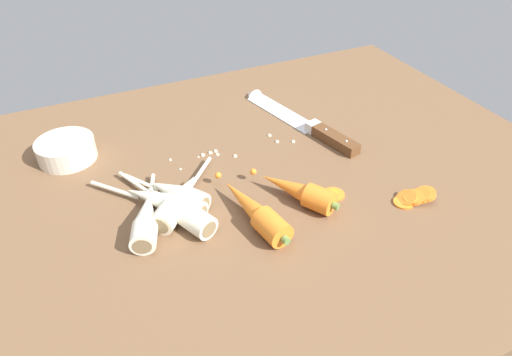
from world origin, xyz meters
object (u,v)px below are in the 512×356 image
Objects in this scene: parsnip_front at (177,208)px; parsnip_back at (178,200)px; carrot_slice_stray_near at (334,193)px; parsnip_mid_right at (146,219)px; prep_bowl at (66,149)px; chefs_knife at (294,118)px; parsnip_outer at (177,194)px; carrot_slice_stack at (414,197)px; whole_carrot_second at (299,191)px; parsnip_mid_left at (164,202)px; whole_carrot at (255,210)px.

parsnip_front and parsnip_back have the same top height.
parsnip_mid_right is at bearing 170.19° from carrot_slice_stray_near.
parsnip_back and prep_bowl have the same top height.
parsnip_outer is at bearing -152.92° from chefs_knife.
carrot_slice_stack is (5.43, -32.71, 0.18)cm from chefs_knife.
parsnip_front is 27.17cm from carrot_slice_stray_near.
whole_carrot_second is 22.69cm from parsnip_mid_left.
carrot_slice_stray_near is 51.42cm from prep_bowl.
parsnip_back is 2.31× the size of carrot_slice_stack.
parsnip_back is (6.00, 2.33, -0.00)cm from parsnip_mid_right.
parsnip_back is at bearing 21.18° from parsnip_mid_right.
parsnip_mid_left is at bearing -153.10° from chefs_knife.
carrot_slice_stack is at bearing -36.18° from prep_bowl.
whole_carrot reaches higher than parsnip_back.
parsnip_back is 1.54× the size of prep_bowl.
parsnip_back is 27.92cm from prep_bowl.
whole_carrot is 15.22cm from parsnip_mid_left.
parsnip_front is 29.01cm from prep_bowl.
parsnip_mid_right is at bearing 163.73° from carrot_slice_stack.
parsnip_mid_right is at bearing -174.19° from parsnip_front.
parsnip_mid_left is at bearing 38.06° from parsnip_mid_right.
whole_carrot is at bearing -50.66° from prep_bowl.
carrot_slice_stray_near is at bearing -16.92° from parsnip_back.
parsnip_mid_right is at bearing -141.94° from parsnip_mid_left.
parsnip_back is (-19.23, 6.45, -0.12)cm from whole_carrot_second.
chefs_knife is 9.10× the size of carrot_slice_stray_near.
whole_carrot_second is 20.28cm from parsnip_back.
carrot_slice_stack is at bearing -80.57° from chefs_knife.
parsnip_front is at bearing -60.27° from prep_bowl.
whole_carrot reaches higher than parsnip_front.
whole_carrot_second is 45.59cm from prep_bowl.
whole_carrot is 0.91× the size of parsnip_front.
whole_carrot_second is at bearing 8.94° from whole_carrot.
chefs_knife is 1.86× the size of parsnip_mid_right.
whole_carrot and whole_carrot_second have the same top height.
chefs_knife is 36.38cm from parsnip_back.
prep_bowl is at bearing 119.73° from parsnip_front.
parsnip_front is at bearing 151.68° from whole_carrot.
whole_carrot reaches higher than carrot_slice_stack.
whole_carrot_second is at bearing 154.69° from carrot_slice_stack.
parsnip_mid_right is 1.15× the size of parsnip_outer.
parsnip_front is at bearing 166.98° from whole_carrot_second.
carrot_slice_stray_near is at bearing -11.89° from whole_carrot_second.
parsnip_front is at bearing 160.96° from carrot_slice_stack.
parsnip_mid_left is 29.22cm from carrot_slice_stray_near.
whole_carrot is 27.72cm from carrot_slice_stack.
parsnip_front is at bearing -115.50° from parsnip_back.
carrot_slice_stray_near is (6.37, -1.34, -1.74)cm from whole_carrot_second.
whole_carrot is at bearing -171.06° from whole_carrot_second.
parsnip_front is (-32.56, -19.61, 1.33)cm from chefs_knife.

